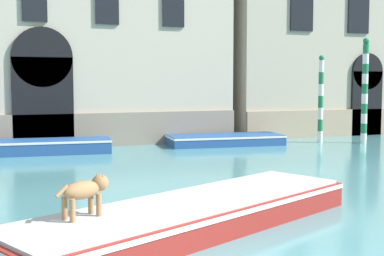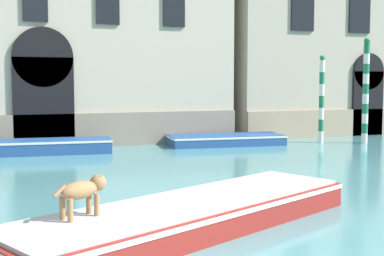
{
  "view_description": "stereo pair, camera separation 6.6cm",
  "coord_description": "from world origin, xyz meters",
  "px_view_note": "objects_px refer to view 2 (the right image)",
  "views": [
    {
      "loc": [
        -3.12,
        -4.72,
        2.59
      ],
      "look_at": [
        2.49,
        9.97,
        1.2
      ],
      "focal_mm": 50.0,
      "sensor_mm": 36.0,
      "label": 1
    },
    {
      "loc": [
        -3.06,
        -4.74,
        2.59
      ],
      "look_at": [
        2.49,
        9.97,
        1.2
      ],
      "focal_mm": 50.0,
      "sensor_mm": 36.0,
      "label": 2
    }
  ],
  "objects_px": {
    "dog_on_deck": "(83,190)",
    "boat_moored_near_palazzo": "(37,146)",
    "boat_foreground": "(190,214)",
    "boat_moored_far": "(226,139)",
    "mooring_pole_1": "(366,90)",
    "mooring_pole_0": "(322,99)"
  },
  "relations": [
    {
      "from": "boat_foreground",
      "to": "dog_on_deck",
      "type": "bearing_deg",
      "value": 170.69
    },
    {
      "from": "boat_foreground",
      "to": "boat_moored_near_palazzo",
      "type": "relative_size",
      "value": 1.36
    },
    {
      "from": "boat_moored_far",
      "to": "mooring_pole_1",
      "type": "bearing_deg",
      "value": -8.6
    },
    {
      "from": "boat_foreground",
      "to": "boat_moored_near_palazzo",
      "type": "bearing_deg",
      "value": 74.36
    },
    {
      "from": "mooring_pole_1",
      "to": "boat_foreground",
      "type": "bearing_deg",
      "value": -139.64
    },
    {
      "from": "boat_moored_near_palazzo",
      "to": "boat_moored_far",
      "type": "bearing_deg",
      "value": 6.85
    },
    {
      "from": "boat_moored_far",
      "to": "mooring_pole_0",
      "type": "height_order",
      "value": "mooring_pole_0"
    },
    {
      "from": "mooring_pole_1",
      "to": "dog_on_deck",
      "type": "bearing_deg",
      "value": -142.56
    },
    {
      "from": "boat_foreground",
      "to": "boat_moored_far",
      "type": "distance_m",
      "value": 12.49
    },
    {
      "from": "boat_moored_near_palazzo",
      "to": "boat_foreground",
      "type": "bearing_deg",
      "value": -75.16
    },
    {
      "from": "dog_on_deck",
      "to": "boat_moored_near_palazzo",
      "type": "height_order",
      "value": "dog_on_deck"
    },
    {
      "from": "boat_foreground",
      "to": "boat_moored_far",
      "type": "bearing_deg",
      "value": 38.63
    },
    {
      "from": "boat_moored_near_palazzo",
      "to": "mooring_pole_0",
      "type": "xyz_separation_m",
      "value": [
        11.4,
        -0.65,
        1.57
      ]
    },
    {
      "from": "boat_foreground",
      "to": "mooring_pole_1",
      "type": "bearing_deg",
      "value": 16.06
    },
    {
      "from": "boat_moored_far",
      "to": "mooring_pole_0",
      "type": "bearing_deg",
      "value": -4.46
    },
    {
      "from": "dog_on_deck",
      "to": "boat_moored_far",
      "type": "distance_m",
      "value": 13.92
    },
    {
      "from": "mooring_pole_0",
      "to": "mooring_pole_1",
      "type": "height_order",
      "value": "mooring_pole_1"
    },
    {
      "from": "boat_moored_near_palazzo",
      "to": "mooring_pole_1",
      "type": "bearing_deg",
      "value": 0.12
    },
    {
      "from": "boat_moored_near_palazzo",
      "to": "boat_moored_far",
      "type": "relative_size",
      "value": 1.1
    },
    {
      "from": "boat_foreground",
      "to": "mooring_pole_0",
      "type": "distance_m",
      "value": 14.31
    },
    {
      "from": "dog_on_deck",
      "to": "boat_moored_far",
      "type": "bearing_deg",
      "value": 28.48
    },
    {
      "from": "boat_moored_far",
      "to": "dog_on_deck",
      "type": "bearing_deg",
      "value": -117.21
    }
  ]
}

